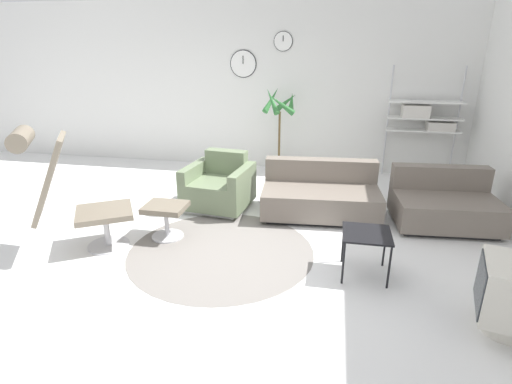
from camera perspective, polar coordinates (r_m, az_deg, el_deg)
ground_plane at (r=4.44m, az=-2.99°, el=-7.52°), size 12.00×12.00×0.00m
wall_back at (r=7.02m, az=3.12°, el=14.76°), size 12.00×0.09×2.80m
round_rug at (r=4.32m, az=-4.99°, el=-8.37°), size 1.97×1.97×0.01m
lounge_chair at (r=4.45m, az=-25.67°, el=0.93°), size 1.12×0.95×1.33m
ottoman at (r=4.60m, az=-12.76°, el=-3.03°), size 0.45×0.39×0.40m
armchair_red at (r=5.36m, az=-5.24°, el=0.64°), size 0.90×0.88×0.73m
couch_low at (r=5.20m, az=9.17°, el=-0.57°), size 1.52×0.95×0.66m
couch_second at (r=5.35m, az=25.22°, el=-1.73°), size 1.23×0.93×0.66m
side_table at (r=3.86m, az=15.52°, el=-6.22°), size 0.44×0.44×0.44m
crt_television at (r=3.58m, az=32.70°, el=-12.29°), size 0.54×0.61×0.59m
potted_plant at (r=6.66m, az=3.40°, el=8.69°), size 0.59×0.59×1.44m
shelf_unit at (r=6.91m, az=22.98°, el=9.79°), size 1.12×0.28×1.78m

